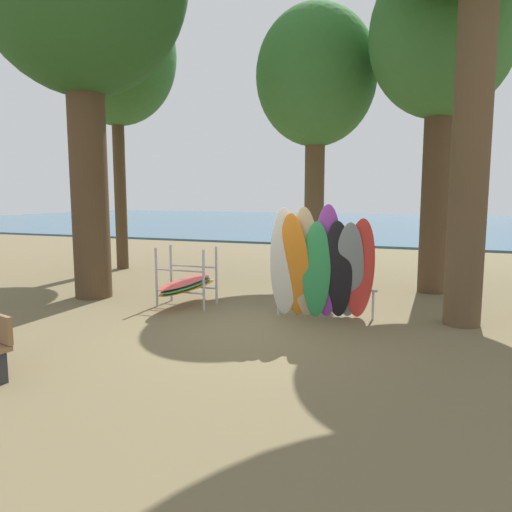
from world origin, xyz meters
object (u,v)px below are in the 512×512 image
Objects in this scene: tree_far_right_back at (442,41)px; leaning_board_pile at (321,268)px; tree_mid_behind at (316,80)px; board_storage_rack at (187,284)px; tree_far_left_back at (115,56)px.

tree_far_right_back reaches higher than leaning_board_pile.
tree_mid_behind is 3.51× the size of board_storage_rack.
leaning_board_pile is at bearing -117.84° from tree_far_right_back.
tree_far_left_back is at bearing 138.76° from board_storage_rack.
leaning_board_pile is at bearing -29.49° from tree_far_left_back.
board_storage_rack is at bearing -145.54° from tree_far_right_back.
tree_mid_behind is 3.42m from tree_far_right_back.
tree_mid_behind reaches higher than leaning_board_pile.
board_storage_rack is at bearing -110.01° from tree_mid_behind.
tree_far_right_back is at bearing 34.46° from board_storage_rack.
tree_mid_behind is 6.65m from leaning_board_pile.
leaning_board_pile is (-1.90, -3.60, -4.79)m from tree_far_right_back.
board_storage_rack is (-2.93, 0.29, -0.53)m from leaning_board_pile.
leaning_board_pile is (7.33, -4.14, -5.48)m from tree_far_left_back.
tree_far_left_back reaches higher than board_storage_rack.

